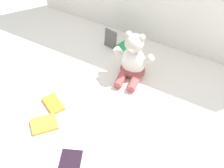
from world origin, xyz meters
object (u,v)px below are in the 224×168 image
book_case_4 (70,162)px  book_case_6 (44,124)px  teddy_bear (133,61)px  book_case_2 (53,104)px  book_case_0 (126,47)px  book_case_1 (106,135)px  book_case_3 (111,39)px

book_case_4 → book_case_6: (-0.21, 0.10, 0.00)m
teddy_bear → book_case_6: teddy_bear is taller
book_case_2 → book_case_6: size_ratio=1.02×
book_case_0 → book_case_1: 0.60m
book_case_4 → book_case_6: 0.23m
teddy_bear → book_case_3: size_ratio=2.37×
book_case_2 → book_case_1: bearing=112.5°
book_case_1 → book_case_2: book_case_2 is taller
book_case_0 → book_case_2: (-0.12, -0.54, 0.00)m
book_case_1 → book_case_3: bearing=115.1°
book_case_2 → book_case_6: book_case_6 is taller
book_case_0 → book_case_6: bearing=-168.6°
book_case_1 → book_case_4: (-0.07, -0.19, 0.00)m
book_case_3 → book_case_6: (0.00, -0.63, -0.05)m
book_case_1 → book_case_6: 0.29m
book_case_0 → book_case_3: book_case_3 is taller
book_case_2 → book_case_4: size_ratio=0.96×
teddy_bear → book_case_3: teddy_bear is taller
book_case_3 → book_case_1: bearing=-53.2°
book_case_1 → book_case_4: same height
teddy_bear → book_case_0: (-0.12, 0.17, -0.09)m
book_case_0 → book_case_2: size_ratio=0.91×
teddy_bear → book_case_0: size_ratio=2.41×
teddy_bear → book_case_4: 0.59m
book_case_4 → book_case_6: size_ratio=1.06×
book_case_4 → book_case_6: book_case_6 is taller
book_case_2 → book_case_6: bearing=45.0°
book_case_0 → book_case_4: bearing=-152.0°
book_case_0 → book_case_3: bearing=129.2°
book_case_3 → book_case_4: bearing=-64.2°
book_case_2 → book_case_6: 0.12m
teddy_bear → book_case_0: 0.23m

